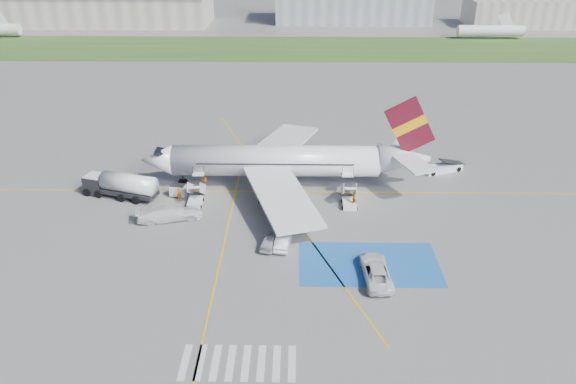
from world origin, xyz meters
name	(u,v)px	position (x,y,z in m)	size (l,w,h in m)	color
ground	(271,242)	(0.00, 0.00, 0.00)	(400.00, 400.00, 0.00)	#60605E
grass_strip	(287,48)	(0.00, 95.00, 0.01)	(400.00, 30.00, 0.01)	#2D4C1E
taxiway_line_main	(275,192)	(0.00, 12.00, 0.01)	(120.00, 0.20, 0.01)	gold
taxiway_line_cross	(212,299)	(-5.00, -10.00, 0.01)	(0.20, 60.00, 0.01)	gold
taxiway_line_diag	(275,192)	(0.00, 12.00, 0.01)	(0.20, 60.00, 0.01)	gold
staging_box	(369,264)	(10.00, -4.00, 0.01)	(14.00, 8.00, 0.01)	#1C59A8
crosswalk	(238,363)	(-1.80, -18.00, 0.01)	(9.00, 4.00, 0.01)	silver
terminal_west	(113,7)	(-55.00, 130.00, 5.00)	(60.00, 22.00, 10.00)	gray
terminal_centre	(352,2)	(20.00, 135.00, 6.00)	(48.00, 18.00, 12.00)	gray
terminal_east	(534,12)	(75.00, 128.00, 4.00)	(40.00, 16.00, 8.00)	gray
airliner	(287,161)	(1.51, 14.00, 3.39)	(36.81, 32.95, 11.92)	silver
airstairs_fwd	(196,199)	(-9.50, 8.70, 0.62)	(1.90, 5.20, 3.60)	silver
airstairs_aft	(349,200)	(9.00, 8.70, 0.62)	(1.90, 5.20, 3.60)	silver
fuel_tanker	(121,187)	(-18.90, 10.31, 1.35)	(9.69, 5.15, 3.21)	black
gpu_cart	(178,191)	(-11.99, 10.62, 0.70)	(2.03, 1.49, 1.55)	silver
belt_loader	(443,168)	(22.55, 18.65, 0.43)	(5.99, 3.73, 1.74)	silver
car_silver_a	(270,241)	(-0.04, -0.88, 0.67)	(1.59, 3.95, 1.35)	#AFB1B6
car_silver_b	(283,241)	(1.30, -0.86, 0.68)	(1.44, 4.12, 1.36)	#B6B8BE
van_white_a	(376,269)	(10.35, -6.32, 1.01)	(2.48, 5.38, 2.02)	silver
van_white_b	(169,211)	(-11.81, 4.67, 1.09)	(2.25, 5.54, 2.17)	silver
crew_fwd	(179,194)	(-11.60, 9.49, 0.81)	(0.59, 0.39, 1.61)	orange
crew_nose	(204,180)	(-9.19, 13.37, 0.97)	(0.95, 0.74, 1.95)	orange
crew_aft	(354,201)	(9.53, 7.89, 0.91)	(1.07, 0.44, 1.82)	orange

